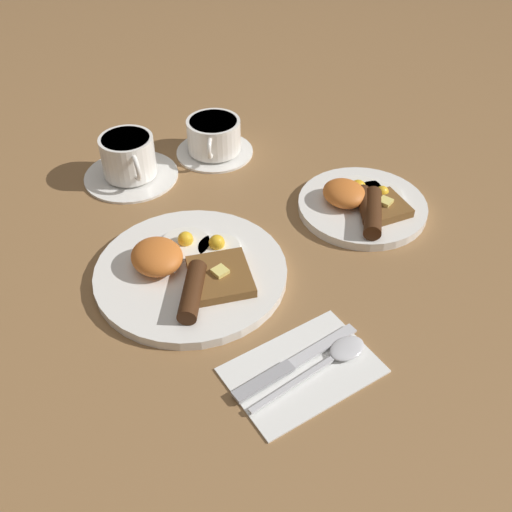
% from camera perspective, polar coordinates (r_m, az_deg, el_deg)
% --- Properties ---
extents(ground_plane, '(3.00, 3.00, 0.00)m').
position_cam_1_polar(ground_plane, '(0.89, -6.18, -1.93)').
color(ground_plane, olive).
extents(breakfast_plate_near, '(0.28, 0.28, 0.05)m').
position_cam_1_polar(breakfast_plate_near, '(0.88, -6.40, -1.33)').
color(breakfast_plate_near, white).
rests_on(breakfast_plate_near, ground_plane).
extents(breakfast_plate_far, '(0.21, 0.21, 0.05)m').
position_cam_1_polar(breakfast_plate_far, '(1.01, 10.08, 4.95)').
color(breakfast_plate_far, white).
rests_on(breakfast_plate_far, ground_plane).
extents(teacup_near, '(0.17, 0.17, 0.08)m').
position_cam_1_polar(teacup_near, '(1.09, -12.00, 8.87)').
color(teacup_near, white).
rests_on(teacup_near, ground_plane).
extents(teacup_far, '(0.14, 0.14, 0.07)m').
position_cam_1_polar(teacup_far, '(1.14, -4.03, 11.10)').
color(teacup_far, white).
rests_on(teacup_far, ground_plane).
extents(napkin, '(0.12, 0.19, 0.01)m').
position_cam_1_polar(napkin, '(0.77, 4.45, -10.74)').
color(napkin, white).
rests_on(napkin, ground_plane).
extents(knife, '(0.03, 0.19, 0.01)m').
position_cam_1_polar(knife, '(0.77, 3.27, -10.35)').
color(knife, silver).
rests_on(knife, napkin).
extents(spoon, '(0.04, 0.18, 0.01)m').
position_cam_1_polar(spoon, '(0.78, 7.67, -9.34)').
color(spoon, silver).
rests_on(spoon, napkin).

